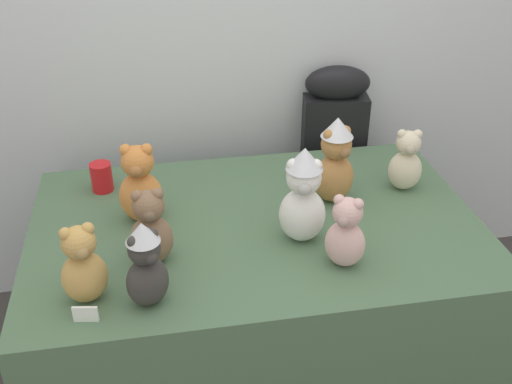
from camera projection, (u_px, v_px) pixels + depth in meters
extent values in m
cube|color=silver|center=(223.00, 5.00, 2.44)|extent=(7.00, 0.08, 2.60)
cube|color=#4C6B4C|center=(256.00, 303.00, 2.29)|extent=(1.55, 0.99, 0.73)
cube|color=black|center=(330.00, 189.00, 2.84)|extent=(0.29, 0.16, 0.92)
ellipsoid|color=black|center=(338.00, 83.00, 2.58)|extent=(0.29, 0.16, 0.15)
ellipsoid|color=beige|center=(345.00, 244.00, 1.85)|extent=(0.16, 0.16, 0.15)
sphere|color=beige|center=(348.00, 212.00, 1.80)|extent=(0.09, 0.09, 0.09)
sphere|color=beige|center=(339.00, 200.00, 1.79)|extent=(0.03, 0.03, 0.03)
sphere|color=beige|center=(358.00, 204.00, 1.77)|extent=(0.03, 0.03, 0.03)
sphere|color=#A88783|center=(344.00, 221.00, 1.77)|extent=(0.04, 0.04, 0.04)
ellipsoid|color=tan|center=(85.00, 277.00, 1.71)|extent=(0.15, 0.14, 0.16)
sphere|color=tan|center=(79.00, 243.00, 1.65)|extent=(0.10, 0.10, 0.10)
sphere|color=tan|center=(65.00, 234.00, 1.62)|extent=(0.04, 0.04, 0.04)
sphere|color=tan|center=(88.00, 229.00, 1.64)|extent=(0.04, 0.04, 0.04)
sphere|color=olive|center=(82.00, 253.00, 1.62)|extent=(0.04, 0.04, 0.04)
ellipsoid|color=#D17F3D|center=(141.00, 197.00, 2.07)|extent=(0.16, 0.14, 0.18)
sphere|color=#D17F3D|center=(137.00, 161.00, 2.00)|extent=(0.11, 0.11, 0.11)
sphere|color=#D17F3D|center=(125.00, 150.00, 1.97)|extent=(0.04, 0.04, 0.04)
sphere|color=#D17F3D|center=(146.00, 150.00, 1.98)|extent=(0.04, 0.04, 0.04)
sphere|color=#A06536|center=(136.00, 171.00, 1.96)|extent=(0.05, 0.05, 0.05)
ellipsoid|color=white|center=(302.00, 215.00, 1.97)|extent=(0.18, 0.16, 0.19)
sphere|color=white|center=(304.00, 178.00, 1.89)|extent=(0.11, 0.11, 0.11)
sphere|color=white|center=(293.00, 165.00, 1.87)|extent=(0.04, 0.04, 0.04)
sphere|color=white|center=(316.00, 166.00, 1.87)|extent=(0.04, 0.04, 0.04)
sphere|color=#B4B3AF|center=(304.00, 188.00, 1.86)|extent=(0.05, 0.05, 0.05)
cone|color=silver|center=(305.00, 159.00, 1.86)|extent=(0.12, 0.12, 0.07)
ellipsoid|color=#383533|center=(148.00, 281.00, 1.70)|extent=(0.16, 0.15, 0.15)
sphere|color=#383533|center=(144.00, 249.00, 1.64)|extent=(0.09, 0.09, 0.09)
sphere|color=#383533|center=(133.00, 242.00, 1.61)|extent=(0.03, 0.03, 0.03)
sphere|color=#383533|center=(152.00, 235.00, 1.64)|extent=(0.03, 0.03, 0.03)
sphere|color=#32302E|center=(151.00, 258.00, 1.62)|extent=(0.04, 0.04, 0.04)
cone|color=silver|center=(142.00, 232.00, 1.61)|extent=(0.10, 0.10, 0.06)
ellipsoid|color=beige|center=(405.00, 170.00, 2.26)|extent=(0.14, 0.13, 0.15)
sphere|color=beige|center=(409.00, 143.00, 2.20)|extent=(0.09, 0.09, 0.09)
sphere|color=beige|center=(402.00, 134.00, 2.19)|extent=(0.03, 0.03, 0.03)
sphere|color=beige|center=(418.00, 134.00, 2.18)|extent=(0.03, 0.03, 0.03)
sphere|color=#ABA08A|center=(410.00, 150.00, 2.17)|extent=(0.04, 0.04, 0.04)
ellipsoid|color=#B27A42|center=(334.00, 178.00, 2.18)|extent=(0.18, 0.17, 0.18)
sphere|color=#B27A42|center=(336.00, 144.00, 2.11)|extent=(0.11, 0.11, 0.11)
sphere|color=#B27A42|center=(329.00, 135.00, 2.08)|extent=(0.04, 0.04, 0.04)
sphere|color=#B27A42|center=(345.00, 131.00, 2.10)|extent=(0.04, 0.04, 0.04)
sphere|color=olive|center=(344.00, 152.00, 2.08)|extent=(0.05, 0.05, 0.05)
cone|color=silver|center=(338.00, 127.00, 2.08)|extent=(0.11, 0.11, 0.07)
ellipsoid|color=#7F6047|center=(152.00, 239.00, 1.87)|extent=(0.14, 0.12, 0.16)
sphere|color=#7F6047|center=(148.00, 206.00, 1.81)|extent=(0.10, 0.10, 0.10)
sphere|color=#7F6047|center=(137.00, 196.00, 1.78)|extent=(0.04, 0.04, 0.04)
sphere|color=#7F6047|center=(157.00, 194.00, 1.79)|extent=(0.04, 0.04, 0.04)
sphere|color=brown|center=(149.00, 216.00, 1.77)|extent=(0.04, 0.04, 0.04)
cylinder|color=red|center=(102.00, 177.00, 2.26)|extent=(0.08, 0.08, 0.11)
cube|color=white|center=(86.00, 314.00, 1.66)|extent=(0.07, 0.02, 0.05)
cube|color=white|center=(155.00, 276.00, 1.80)|extent=(0.07, 0.02, 0.05)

